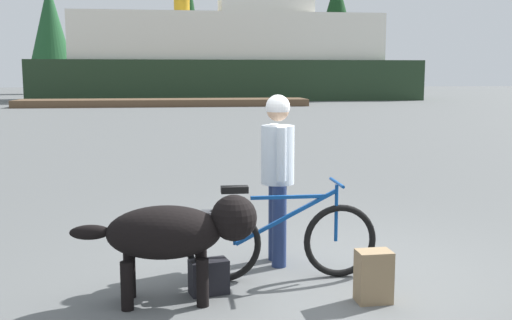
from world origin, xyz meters
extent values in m
plane|color=#595B5B|center=(0.00, 0.00, 0.00)|extent=(160.00, 160.00, 0.00)
torus|color=black|center=(0.16, 0.04, 0.34)|extent=(0.68, 0.06, 0.68)
torus|color=black|center=(-0.90, 0.04, 0.34)|extent=(0.68, 0.06, 0.68)
cube|color=navy|center=(-0.32, 0.04, 0.76)|extent=(0.68, 0.03, 0.03)
cube|color=navy|center=(-0.34, 0.04, 0.57)|extent=(0.92, 0.03, 0.49)
cylinder|color=navy|center=(-0.80, 0.04, 0.55)|extent=(0.03, 0.03, 0.42)
cylinder|color=navy|center=(0.12, 0.04, 0.60)|extent=(0.03, 0.03, 0.52)
cube|color=black|center=(-0.80, 0.04, 0.84)|extent=(0.24, 0.10, 0.06)
cylinder|color=navy|center=(0.12, 0.04, 0.88)|extent=(0.03, 0.44, 0.03)
cube|color=slate|center=(-0.92, 0.04, 0.64)|extent=(0.36, 0.14, 0.02)
cylinder|color=navy|center=(-0.34, 0.62, 0.40)|extent=(0.14, 0.14, 0.80)
cylinder|color=navy|center=(-0.34, 0.40, 0.40)|extent=(0.14, 0.14, 0.80)
cylinder|color=silver|center=(-0.34, 0.51, 1.08)|extent=(0.32, 0.32, 0.56)
cylinder|color=silver|center=(-0.34, 0.73, 1.11)|extent=(0.09, 0.09, 0.50)
cylinder|color=silver|center=(-0.34, 0.29, 1.11)|extent=(0.09, 0.09, 0.50)
sphere|color=tan|center=(-0.34, 0.51, 1.51)|extent=(0.22, 0.22, 0.22)
sphere|color=white|center=(-0.34, 0.51, 1.54)|extent=(0.23, 0.23, 0.23)
ellipsoid|color=black|center=(-1.41, -0.38, 0.58)|extent=(0.93, 0.51, 0.43)
sphere|color=black|center=(-0.85, -0.38, 0.68)|extent=(0.38, 0.38, 0.38)
ellipsoid|color=black|center=(-2.00, -0.38, 0.60)|extent=(0.32, 0.12, 0.12)
cylinder|color=black|center=(-1.12, -0.24, 0.20)|extent=(0.10, 0.10, 0.39)
cylinder|color=black|center=(-1.12, -0.52, 0.20)|extent=(0.10, 0.10, 0.39)
cylinder|color=black|center=(-1.71, -0.24, 0.20)|extent=(0.10, 0.10, 0.39)
cylinder|color=black|center=(-1.71, -0.52, 0.20)|extent=(0.10, 0.10, 0.39)
cube|color=#8C7251|center=(0.27, -0.60, 0.21)|extent=(0.29, 0.21, 0.43)
cube|color=black|center=(-1.05, -0.24, 0.15)|extent=(0.35, 0.25, 0.29)
cube|color=brown|center=(-2.02, 30.02, 0.20)|extent=(16.39, 2.74, 0.40)
cube|color=#1E331E|center=(2.37, 38.59, 1.38)|extent=(26.68, 7.04, 2.76)
cube|color=silver|center=(2.37, 38.59, 4.36)|extent=(21.34, 5.91, 3.20)
cube|color=silver|center=(5.04, 38.59, 6.86)|extent=(6.40, 4.22, 1.80)
cylinder|color=#4C331E|center=(-12.61, 52.85, 1.49)|extent=(0.33, 0.33, 2.98)
cone|color=#1E4C28|center=(-12.61, 52.85, 6.52)|extent=(3.56, 3.56, 7.08)
cylinder|color=#4C331E|center=(-0.22, 51.56, 1.23)|extent=(0.43, 0.43, 2.45)
cone|color=#143819|center=(-0.22, 51.56, 7.39)|extent=(2.86, 2.86, 9.88)
cylinder|color=#4C331E|center=(14.12, 53.00, 1.65)|extent=(0.44, 0.44, 3.30)
cone|color=#143819|center=(14.12, 53.00, 7.21)|extent=(4.40, 4.40, 7.82)
camera|label=1|loc=(-1.29, -5.17, 1.85)|focal=42.46mm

